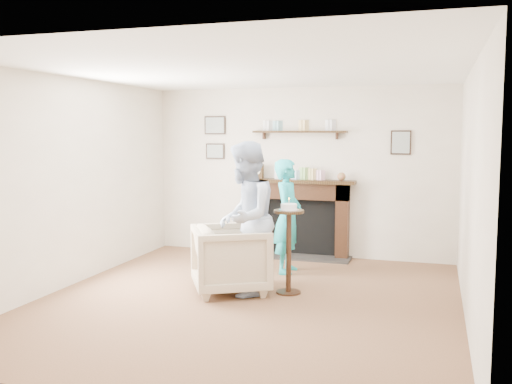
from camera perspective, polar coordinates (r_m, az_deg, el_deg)
ground at (r=6.37m, az=-0.86°, el=-10.86°), size 5.00×5.00×0.00m
room_shell at (r=6.76m, az=0.96°, el=4.12°), size 4.54×5.02×2.52m
armchair at (r=6.74m, az=-2.49°, el=-9.90°), size 1.15×1.14×0.77m
man at (r=6.64m, az=-1.07°, el=-10.13°), size 0.75×0.91×1.75m
woman at (r=7.64m, az=3.16°, el=-7.98°), size 0.37×0.56×1.50m
pedestal_table at (r=6.52m, az=3.29°, el=-4.30°), size 0.35×0.35×1.11m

